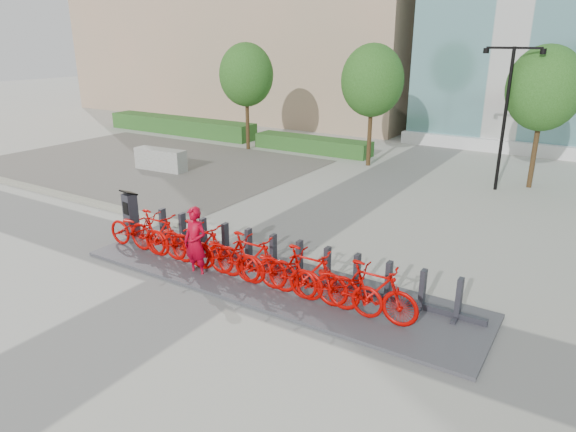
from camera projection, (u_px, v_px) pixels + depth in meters
The scene contains 24 objects.
ground at pixel (218, 274), 12.08m from camera, with size 120.00×120.00×0.00m, color #A1A093.
gravel_patch at pixel (145, 163), 22.71m from camera, with size 14.00×14.00×0.00m, color #504A42.
curb at pixel (38, 189), 18.61m from camera, with size 14.00×0.25×0.15m, color gray.
hedge_a at pixel (180, 126), 29.77m from camera, with size 10.00×1.40×0.90m, color #2D6828.
hedge_b at pixel (312, 144), 25.02m from camera, with size 6.00×1.20×0.70m, color #2D6828.
tree_0 at pixel (246, 75), 24.51m from camera, with size 2.60×2.60×5.10m.
tree_1 at pixel (372, 81), 21.23m from camera, with size 2.60×2.60×5.10m.
tree_2 at pixel (544, 89), 17.95m from camera, with size 2.60×2.60×5.10m.
streetlamp at pixel (507, 103), 17.81m from camera, with size 2.00×0.20×5.00m.
dock_pad at pixel (271, 281), 11.65m from camera, with size 9.60×2.40×0.08m, color #414147.
dock_rail_posts at pixel (284, 256), 11.84m from camera, with size 8.02×0.50×0.85m, color #292931, non-canonical shape.
bike_0 at pixel (137, 230), 13.15m from camera, with size 0.69×1.98×1.04m, color #AA0300.
bike_1 at pixel (157, 234), 12.77m from camera, with size 0.54×1.92×1.15m, color #AA0300.
bike_2 at pixel (179, 241), 12.42m from camera, with size 0.69×1.98×1.04m, color #AA0300.
bike_3 at pixel (201, 245), 12.04m from camera, with size 0.54×1.92×1.15m, color #AA0300.
bike_4 at pixel (225, 254), 11.70m from camera, with size 0.69×1.98×1.04m, color #AA0300.
bike_5 at pixel (251, 259), 11.32m from camera, with size 0.54×1.92×1.15m, color #AA0300.
bike_6 at pixel (278, 268), 10.97m from camera, with size 0.69×1.98×1.04m, color #AA0300.
bike_7 at pixel (307, 274), 10.59m from camera, with size 0.54×1.92×1.15m, color #AA0300.
bike_8 at pixel (338, 285), 10.24m from camera, with size 0.69×1.98×1.04m, color #AA0300.
bike_9 at pixel (371, 291), 9.86m from camera, with size 0.54×1.92×1.15m, color #AA0300.
kiosk at pixel (131, 214), 13.99m from camera, with size 0.46×0.40×1.33m.
worker_red at pixel (195, 243), 11.72m from camera, with size 0.61×0.40×1.68m, color #A30118.
jersey_barrier at pixel (161, 160), 21.45m from camera, with size 2.33×0.64×0.90m, color #B5B5B5.
Camera 1 is at (7.25, -8.38, 5.26)m, focal length 32.00 mm.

